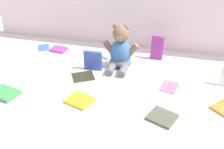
# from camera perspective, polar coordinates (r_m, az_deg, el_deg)

# --- Properties ---
(ground_plane) EXTENTS (3.20, 3.20, 0.00)m
(ground_plane) POSITION_cam_1_polar(r_m,az_deg,el_deg) (1.28, 1.45, -1.61)
(ground_plane) COLOR silver
(teddy_bear) EXTENTS (0.20, 0.17, 0.24)m
(teddy_bear) POSITION_cam_1_polar(r_m,az_deg,el_deg) (1.38, 1.90, 5.12)
(teddy_bear) COLOR #3F72B2
(teddy_bear) RESTS_ON ground_plane
(book_case_0) EXTENTS (0.11, 0.12, 0.02)m
(book_case_0) POSITION_cam_1_polar(r_m,az_deg,el_deg) (1.53, -0.83, 4.52)
(book_case_0) COLOR white
(book_case_0) RESTS_ON ground_plane
(book_case_2) EXTENTS (0.07, 0.04, 0.14)m
(book_case_2) POSITION_cam_1_polar(r_m,az_deg,el_deg) (1.49, 10.07, 5.89)
(book_case_2) COLOR #99318E
(book_case_2) RESTS_ON ground_plane
(book_case_3) EXTENTS (0.11, 0.12, 0.01)m
(book_case_3) POSITION_cam_1_polar(r_m,az_deg,el_deg) (1.69, -15.03, 5.92)
(book_case_3) COLOR #3861B7
(book_case_3) RESTS_ON ground_plane
(book_case_4) EXTENTS (0.10, 0.02, 0.11)m
(book_case_4) POSITION_cam_1_polar(r_m,az_deg,el_deg) (1.37, -4.27, 3.15)
(book_case_4) COLOR #3654B6
(book_case_4) RESTS_ON ground_plane
(book_case_5) EXTENTS (0.09, 0.12, 0.01)m
(book_case_5) POSITION_cam_1_polar(r_m,az_deg,el_deg) (1.27, 12.72, -2.63)
(book_case_5) COLOR #BE658E
(book_case_5) RESTS_ON ground_plane
(book_case_7) EXTENTS (0.10, 0.08, 0.01)m
(book_case_7) POSITION_cam_1_polar(r_m,az_deg,el_deg) (1.63, -11.82, 5.51)
(book_case_7) COLOR purple
(book_case_7) RESTS_ON ground_plane
(book_case_8) EXTENTS (0.14, 0.14, 0.01)m
(book_case_8) POSITION_cam_1_polar(r_m,az_deg,el_deg) (1.33, -6.50, -0.42)
(book_case_8) COLOR #2A2B1D
(book_case_8) RESTS_ON ground_plane
(book_case_9) EXTENTS (0.14, 0.13, 0.01)m
(book_case_9) POSITION_cam_1_polar(r_m,az_deg,el_deg) (1.08, 11.16, -9.30)
(book_case_9) COLOR #545543
(book_case_9) RESTS_ON ground_plane
(book_case_10) EXTENTS (0.14, 0.13, 0.01)m
(book_case_10) POSITION_cam_1_polar(r_m,az_deg,el_deg) (1.16, -7.25, -5.72)
(book_case_10) COLOR orange
(book_case_10) RESTS_ON ground_plane
(book_case_12) EXTENTS (0.15, 0.12, 0.02)m
(book_case_12) POSITION_cam_1_polar(r_m,az_deg,el_deg) (1.29, -22.93, -3.83)
(book_case_12) COLOR #3F934B
(book_case_12) RESTS_ON ground_plane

